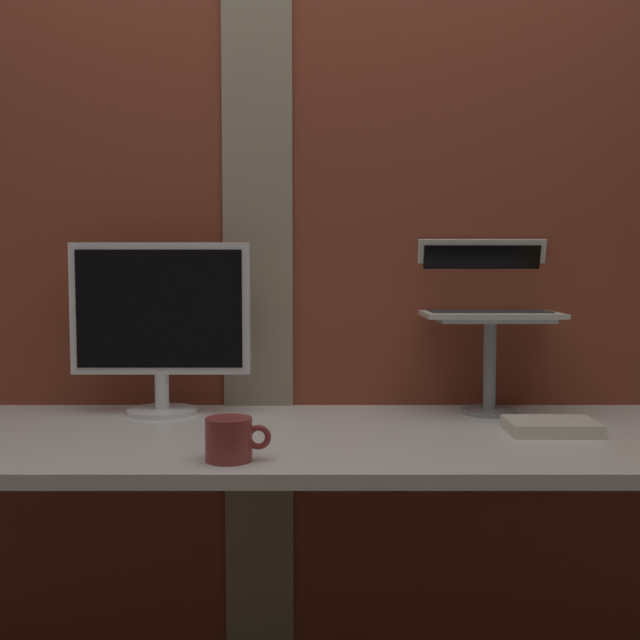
% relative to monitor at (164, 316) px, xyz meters
% --- Properties ---
extents(brick_wall_back, '(3.65, 0.16, 2.69)m').
position_rel_monitor_xyz_m(brick_wall_back, '(0.34, 0.18, 0.37)').
color(brick_wall_back, brown).
rests_on(brick_wall_back, ground_plane).
extents(desk, '(2.31, 0.70, 0.72)m').
position_rel_monitor_xyz_m(desk, '(0.40, -0.23, -0.31)').
color(desk, white).
rests_on(desk, ground_plane).
extents(monitor, '(0.45, 0.18, 0.44)m').
position_rel_monitor_xyz_m(monitor, '(0.00, 0.00, 0.00)').
color(monitor, white).
rests_on(monitor, desk).
extents(laptop_stand, '(0.28, 0.22, 0.25)m').
position_rel_monitor_xyz_m(laptop_stand, '(0.84, 0.00, -0.08)').
color(laptop_stand, gray).
rests_on(laptop_stand, desk).
extents(laptop, '(0.34, 0.27, 0.20)m').
position_rel_monitor_xyz_m(laptop, '(0.84, 0.07, 0.05)').
color(laptop, silver).
rests_on(laptop, laptop_stand).
extents(coffee_mug, '(0.13, 0.09, 0.08)m').
position_rel_monitor_xyz_m(coffee_mug, '(0.23, -0.47, -0.21)').
color(coffee_mug, maroon).
rests_on(coffee_mug, desk).
extents(paper_clutter_stack, '(0.20, 0.14, 0.03)m').
position_rel_monitor_xyz_m(paper_clutter_stack, '(0.93, -0.23, -0.24)').
color(paper_clutter_stack, silver).
rests_on(paper_clutter_stack, desk).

